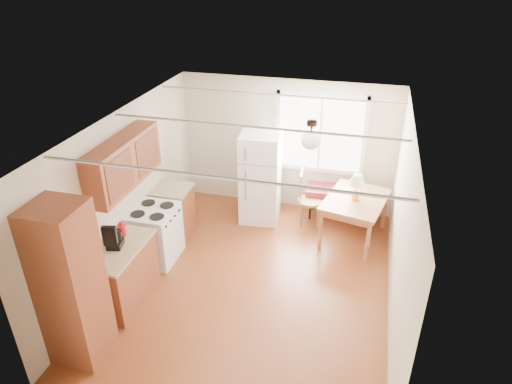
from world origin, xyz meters
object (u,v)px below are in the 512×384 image
(refrigerator, at_px, (260,177))
(chair, at_px, (305,195))
(bench, at_px, (342,193))
(dining_table, at_px, (355,204))

(refrigerator, distance_m, chair, 0.87)
(refrigerator, relative_size, chair, 1.65)
(bench, relative_size, chair, 1.29)
(bench, xyz_separation_m, dining_table, (0.27, -0.62, 0.14))
(bench, distance_m, dining_table, 0.69)
(refrigerator, bearing_deg, chair, -2.97)
(chair, bearing_deg, refrigerator, 175.57)
(bench, bearing_deg, chair, -153.75)
(bench, bearing_deg, dining_table, -68.33)
(refrigerator, distance_m, bench, 1.53)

